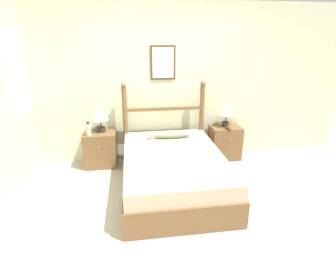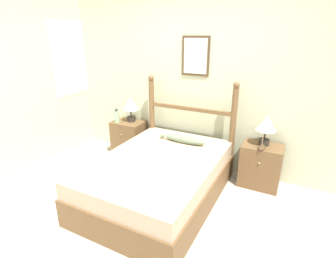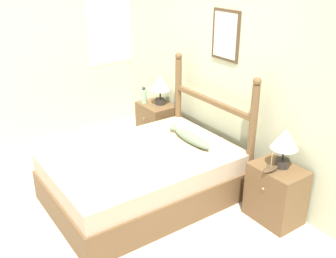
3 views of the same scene
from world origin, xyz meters
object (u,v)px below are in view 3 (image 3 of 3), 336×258
object	(u,v)px
bed	(143,176)
fish_pillow	(190,138)
nightstand_left	(156,124)
table_lamp_left	(160,85)
nightstand_right	(276,194)
bottle	(144,96)
table_lamp_right	(285,141)
model_boat	(271,169)

from	to	relation	value
bed	fish_pillow	bearing A→B (deg)	84.29
nightstand_left	table_lamp_left	xyz separation A→B (m)	(0.03, 0.05, 0.56)
table_lamp_left	fish_pillow	bearing A→B (deg)	-17.02
bed	fish_pillow	distance (m)	0.66
nightstand_left	fish_pillow	world-z (taller)	fish_pillow
bed	nightstand_right	size ratio (longest dim) A/B	3.35
bed	fish_pillow	size ratio (longest dim) A/B	2.97
bed	bottle	size ratio (longest dim) A/B	8.40
bottle	fish_pillow	distance (m)	1.27
fish_pillow	table_lamp_left	bearing A→B (deg)	162.98
bed	table_lamp_right	bearing A→B (deg)	40.50
nightstand_left	fish_pillow	size ratio (longest dim) A/B	0.89
model_boat	fish_pillow	bearing A→B (deg)	-170.44
table_lamp_left	table_lamp_right	world-z (taller)	same
bed	model_boat	bearing A→B (deg)	35.46
nightstand_left	model_boat	bearing A→B (deg)	-3.21
bed	model_boat	size ratio (longest dim) A/B	8.78
bottle	fish_pillow	xyz separation A→B (m)	(1.25, -0.18, -0.10)
nightstand_right	model_boat	world-z (taller)	model_boat
table_lamp_left	fish_pillow	world-z (taller)	table_lamp_left
table_lamp_left	bottle	world-z (taller)	table_lamp_left
fish_pillow	nightstand_right	bearing A→B (deg)	15.97
bed	bottle	bearing A→B (deg)	147.47
table_lamp_left	bed	bearing A→B (deg)	-41.72
table_lamp_right	model_boat	bearing A→B (deg)	-91.19
bed	table_lamp_left	size ratio (longest dim) A/B	4.85
bottle	model_boat	xyz separation A→B (m)	(2.24, -0.01, -0.08)
nightstand_left	model_boat	xyz separation A→B (m)	(2.10, -0.12, 0.31)
table_lamp_left	fish_pillow	size ratio (longest dim) A/B	0.61
nightstand_right	bottle	xyz separation A→B (m)	(-2.24, -0.10, 0.39)
nightstand_left	fish_pillow	bearing A→B (deg)	-14.37
model_boat	table_lamp_left	bearing A→B (deg)	175.48
nightstand_left	model_boat	distance (m)	2.12
nightstand_left	table_lamp_left	distance (m)	0.56
table_lamp_left	table_lamp_right	size ratio (longest dim) A/B	1.00
bottle	fish_pillow	size ratio (longest dim) A/B	0.35
table_lamp_right	model_boat	distance (m)	0.29
table_lamp_right	fish_pillow	xyz separation A→B (m)	(-0.99, -0.32, -0.27)
table_lamp_left	model_boat	distance (m)	2.09
nightstand_left	bed	bearing A→B (deg)	-39.39
nightstand_right	table_lamp_right	bearing A→B (deg)	92.47
bed	nightstand_right	xyz separation A→B (m)	(1.05, 0.86, 0.03)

